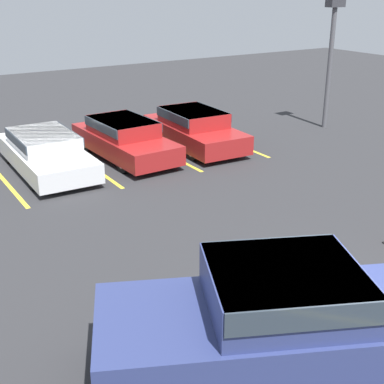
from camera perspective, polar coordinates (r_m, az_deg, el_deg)
name	(u,v)px	position (r m, az deg, el deg)	size (l,w,h in m)	color
ground_plane	(341,347)	(9.09, 15.64, -15.64)	(60.00, 60.00, 0.00)	#2D2D30
stall_stripe_a	(4,180)	(16.49, -19.44, 1.22)	(0.12, 4.95, 0.01)	yellow
stall_stripe_b	(89,165)	(17.18, -10.90, 2.89)	(0.12, 4.95, 0.01)	yellow
stall_stripe_c	(162,151)	(18.24, -3.17, 4.34)	(0.12, 4.95, 0.01)	yellow
stall_stripe_d	(226,140)	(19.60, 3.62, 5.55)	(0.12, 4.95, 0.01)	yellow
pickup_truck	(303,321)	(7.98, 11.71, -13.34)	(6.15, 4.25, 1.75)	navy
parked_sedan_a	(45,151)	(16.77, -15.38, 4.27)	(1.92, 4.78, 1.17)	silver
parked_sedan_b	(124,137)	(17.58, -7.25, 5.82)	(1.93, 4.62, 1.26)	maroon
parked_sedan_c	(194,128)	(18.61, 0.22, 6.89)	(2.02, 4.54, 1.29)	maroon
light_post	(331,48)	(21.48, 14.64, 14.68)	(0.70, 0.36, 4.81)	#515156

